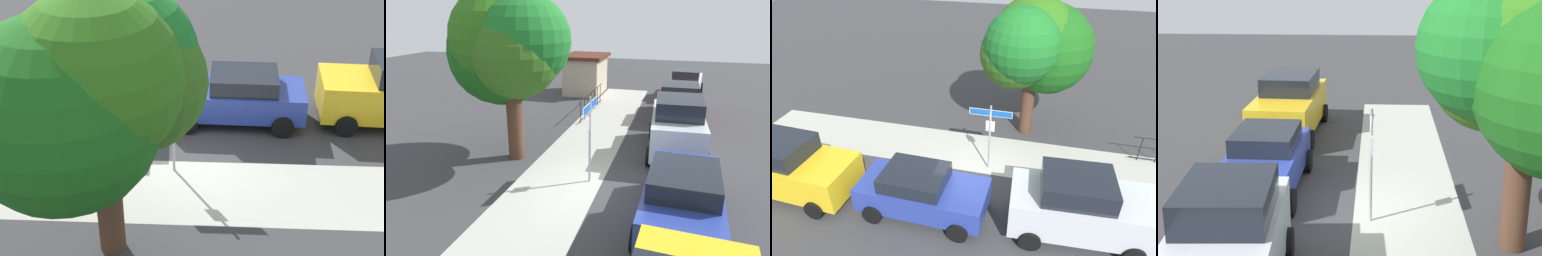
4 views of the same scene
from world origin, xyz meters
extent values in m
plane|color=#38383A|center=(0.00, 0.00, 0.00)|extent=(60.00, 60.00, 0.00)
cube|color=#ACABA0|center=(2.00, 1.30, 0.00)|extent=(24.00, 2.60, 0.00)
cylinder|color=#9EA0A5|center=(0.41, 0.40, 1.34)|extent=(0.07, 0.07, 2.69)
cube|color=#144799|center=(0.41, 0.40, 2.40)|extent=(1.50, 0.02, 0.22)
cube|color=white|center=(0.41, 0.40, 2.40)|extent=(1.53, 0.02, 0.25)
cube|color=silver|center=(0.41, 0.42, 1.85)|extent=(0.32, 0.02, 0.42)
cylinder|color=#4C3021|center=(1.50, 3.39, 1.39)|extent=(0.55, 0.55, 2.78)
sphere|color=#1B6D25|center=(1.12, 2.69, 4.14)|extent=(2.90, 2.90, 2.90)
sphere|color=#2B6817|center=(1.48, 3.78, 4.22)|extent=(3.21, 3.21, 3.21)
sphere|color=#185A17|center=(2.06, 4.04, 3.65)|extent=(3.66, 3.66, 3.66)
sphere|color=#2F611A|center=(0.87, 2.88, 3.75)|extent=(2.75, 2.75, 2.75)
cube|color=yellow|center=(-6.00, -2.44, 0.87)|extent=(4.70, 2.11, 1.11)
cube|color=black|center=(-6.28, -2.43, 1.73)|extent=(2.29, 1.77, 0.60)
cylinder|color=black|center=(-4.39, -1.57, 0.32)|extent=(0.65, 0.25, 0.64)
cylinder|color=black|center=(-4.48, -3.46, 0.32)|extent=(0.65, 0.25, 0.64)
cylinder|color=black|center=(-7.52, -1.42, 0.32)|extent=(0.65, 0.25, 0.64)
cube|color=#283A96|center=(-1.20, -2.34, 0.72)|extent=(4.10, 1.86, 0.80)
cube|color=black|center=(-1.44, -2.33, 1.35)|extent=(1.98, 1.60, 0.47)
cylinder|color=black|center=(0.20, -1.49, 0.32)|extent=(0.65, 0.24, 0.64)
cylinder|color=black|center=(0.16, -3.25, 0.32)|extent=(0.65, 0.24, 0.64)
cylinder|color=black|center=(-2.56, -1.42, 0.32)|extent=(0.65, 0.24, 0.64)
cylinder|color=black|center=(-2.60, -3.19, 0.32)|extent=(0.65, 0.24, 0.64)
cube|color=silver|center=(3.60, -2.06, 0.91)|extent=(4.23, 2.01, 1.18)
cube|color=black|center=(3.35, -2.08, 1.81)|extent=(2.07, 1.68, 0.63)
cylinder|color=black|center=(4.96, -1.09, 0.32)|extent=(0.65, 0.25, 0.64)
cylinder|color=black|center=(5.05, -2.88, 0.32)|extent=(0.65, 0.25, 0.64)
cylinder|color=black|center=(2.15, -1.24, 0.32)|extent=(0.65, 0.25, 0.64)
cylinder|color=black|center=(2.24, -3.03, 0.32)|extent=(0.65, 0.25, 0.64)
cylinder|color=black|center=(6.04, 2.30, 0.53)|extent=(0.03, 0.03, 1.05)
camera|label=1|loc=(-0.65, 12.53, 8.44)|focal=52.68mm
camera|label=2|loc=(-9.13, -2.05, 5.02)|focal=32.91mm
camera|label=3|loc=(2.02, -9.92, 8.18)|focal=31.90mm
camera|label=4|loc=(12.28, 0.53, 5.95)|focal=52.97mm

